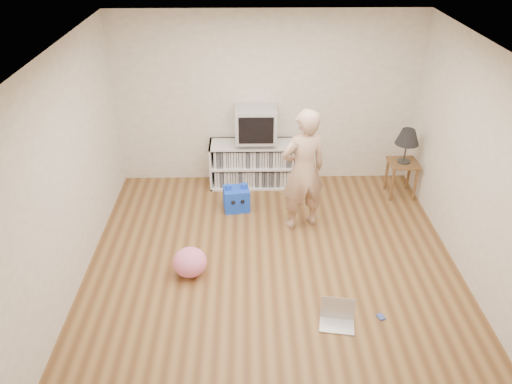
{
  "coord_description": "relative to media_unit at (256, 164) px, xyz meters",
  "views": [
    {
      "loc": [
        -0.29,
        -4.8,
        3.87
      ],
      "look_at": [
        -0.19,
        0.4,
        0.8
      ],
      "focal_mm": 35.0,
      "sensor_mm": 36.0,
      "label": 1
    }
  ],
  "objects": [
    {
      "name": "plush_pink",
      "position": [
        -0.82,
        -2.18,
        -0.18
      ],
      "size": [
        0.43,
        0.43,
        0.34
      ],
      "primitive_type": "ellipsoid",
      "rotation": [
        0.0,
        0.0,
        -0.08
      ],
      "color": "pink",
      "rests_on": "ground"
    },
    {
      "name": "ground",
      "position": [
        0.16,
        -2.04,
        -0.35
      ],
      "size": [
        4.5,
        4.5,
        0.0
      ],
      "primitive_type": "plane",
      "color": "brown",
      "rests_on": "ground"
    },
    {
      "name": "media_unit",
      "position": [
        0.0,
        0.0,
        0.0
      ],
      "size": [
        1.4,
        0.45,
        0.7
      ],
      "color": "white",
      "rests_on": "ground"
    },
    {
      "name": "table_lamp",
      "position": [
        2.15,
        -0.39,
        0.59
      ],
      "size": [
        0.34,
        0.34,
        0.52
      ],
      "color": "#333333",
      "rests_on": "side_table"
    },
    {
      "name": "crt_tv",
      "position": [
        0.0,
        -0.02,
        0.67
      ],
      "size": [
        0.6,
        0.53,
        0.5
      ],
      "color": "#AFAFB5",
      "rests_on": "dvd_deck"
    },
    {
      "name": "laptop",
      "position": [
        0.8,
        -3.0,
        -0.28
      ],
      "size": [
        0.4,
        0.34,
        0.25
      ],
      "rotation": [
        0.0,
        0.0,
        -0.17
      ],
      "color": "silver",
      "rests_on": "ground"
    },
    {
      "name": "walls",
      "position": [
        0.16,
        -2.04,
        0.95
      ],
      "size": [
        4.52,
        4.52,
        2.6
      ],
      "color": "beige",
      "rests_on": "ground"
    },
    {
      "name": "ceiling",
      "position": [
        0.16,
        -2.04,
        2.25
      ],
      "size": [
        4.5,
        4.5,
        0.01
      ],
      "primitive_type": "cube",
      "color": "white",
      "rests_on": "walls"
    },
    {
      "name": "dvd_deck",
      "position": [
        0.0,
        -0.02,
        0.39
      ],
      "size": [
        0.45,
        0.35,
        0.07
      ],
      "primitive_type": "cube",
      "color": "gray",
      "rests_on": "media_unit"
    },
    {
      "name": "person",
      "position": [
        0.59,
        -1.17,
        0.49
      ],
      "size": [
        0.72,
        0.59,
        1.69
      ],
      "primitive_type": "imported",
      "rotation": [
        0.0,
        0.0,
        3.48
      ],
      "color": "tan",
      "rests_on": "ground"
    },
    {
      "name": "plush_blue",
      "position": [
        -0.29,
        -0.75,
        -0.18
      ],
      "size": [
        0.39,
        0.35,
        0.41
      ],
      "rotation": [
        0.0,
        0.0,
        0.15
      ],
      "color": "blue",
      "rests_on": "ground"
    },
    {
      "name": "side_table",
      "position": [
        2.15,
        -0.39,
        0.07
      ],
      "size": [
        0.42,
        0.42,
        0.55
      ],
      "color": "brown",
      "rests_on": "ground"
    },
    {
      "name": "playing_cards",
      "position": [
        1.28,
        -2.95,
        -0.34
      ],
      "size": [
        0.1,
        0.11,
        0.02
      ],
      "primitive_type": "cube",
      "rotation": [
        0.0,
        0.0,
        0.41
      ],
      "color": "#3E51A5",
      "rests_on": "ground"
    }
  ]
}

